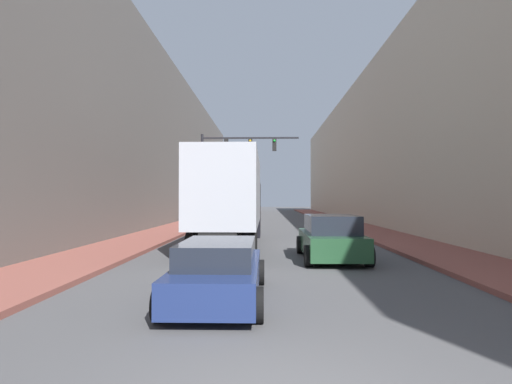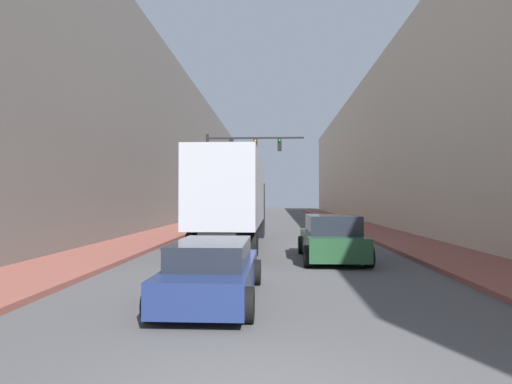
{
  "view_description": "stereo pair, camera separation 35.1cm",
  "coord_description": "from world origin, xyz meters",
  "px_view_note": "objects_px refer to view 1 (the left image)",
  "views": [
    {
      "loc": [
        -0.19,
        -3.89,
        2.22
      ],
      "look_at": [
        -0.53,
        10.19,
        2.44
      ],
      "focal_mm": 28.0,
      "sensor_mm": 36.0,
      "label": 1
    },
    {
      "loc": [
        0.16,
        -3.88,
        2.22
      ],
      "look_at": [
        -0.53,
        10.19,
        2.44
      ],
      "focal_mm": 28.0,
      "sensor_mm": 36.0,
      "label": 2
    }
  ],
  "objects_px": {
    "traffic_signal_gantry": "(228,161)",
    "semi_truck": "(232,197)",
    "sedan_car": "(219,271)",
    "suv_car": "(331,238)"
  },
  "relations": [
    {
      "from": "suv_car",
      "to": "traffic_signal_gantry",
      "type": "bearing_deg",
      "value": 109.41
    },
    {
      "from": "semi_truck",
      "to": "sedan_car",
      "type": "height_order",
      "value": "semi_truck"
    },
    {
      "from": "semi_truck",
      "to": "suv_car",
      "type": "bearing_deg",
      "value": -47.25
    },
    {
      "from": "sedan_car",
      "to": "suv_car",
      "type": "relative_size",
      "value": 1.0
    },
    {
      "from": "suv_car",
      "to": "semi_truck",
      "type": "bearing_deg",
      "value": 132.75
    },
    {
      "from": "semi_truck",
      "to": "suv_car",
      "type": "relative_size",
      "value": 2.6
    },
    {
      "from": "sedan_car",
      "to": "traffic_signal_gantry",
      "type": "bearing_deg",
      "value": 94.97
    },
    {
      "from": "semi_truck",
      "to": "sedan_car",
      "type": "xyz_separation_m",
      "value": [
        0.57,
        -10.11,
        -1.66
      ]
    },
    {
      "from": "traffic_signal_gantry",
      "to": "semi_truck",
      "type": "bearing_deg",
      "value": -83.34
    },
    {
      "from": "semi_truck",
      "to": "sedan_car",
      "type": "relative_size",
      "value": 2.6
    }
  ]
}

